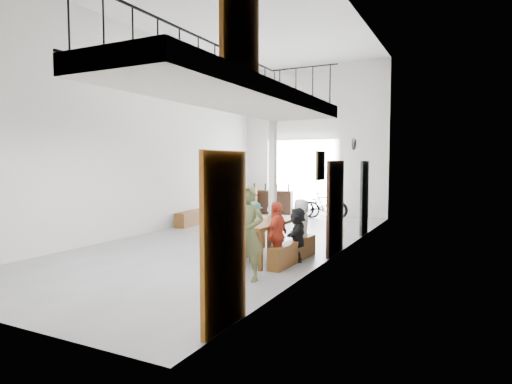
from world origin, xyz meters
The scene contains 24 objects.
floor centered at (0.00, 0.00, 0.00)m, with size 12.00×12.00×0.00m, color slate.
room_walls centered at (0.00, 0.00, 3.55)m, with size 12.00×12.00×12.00m.
gateway_portal centered at (-0.40, 5.94, 1.40)m, with size 2.80×0.08×2.80m, color white.
right_wall_decor centered at (2.70, -1.87, 1.74)m, with size 0.07×8.28×5.07m.
balcony centered at (1.98, -3.13, 2.96)m, with size 1.52×5.62×4.00m.
tasting_table centered at (1.60, -1.48, 0.71)m, with size 0.86×1.97×0.79m.
bench_inner centered at (0.93, -1.41, 0.24)m, with size 0.34×2.11×0.49m, color brown.
bench_wall centered at (2.18, -1.41, 0.21)m, with size 0.24×1.82×0.42m, color brown.
tableware centered at (1.61, -1.26, 0.93)m, with size 0.50×1.30×0.35m.
side_bench centered at (-2.50, 1.82, 0.22)m, with size 0.34×1.57×0.44m, color brown.
oak_barrel centered at (-2.14, 4.93, 0.50)m, with size 0.67×0.67×0.99m.
serving_counter centered at (-1.53, 5.65, 0.44)m, with size 1.66×0.46×0.88m, color #391E13.
counter_bottles centered at (-1.53, 5.63, 1.02)m, with size 1.41×0.24×0.28m.
guest_left_a centered at (0.85, -2.13, 0.58)m, with size 0.57×0.37×1.17m, color white.
guest_left_b centered at (0.84, -1.64, 0.69)m, with size 0.50×0.33×1.38m, color teal.
guest_left_c centered at (0.83, -1.13, 0.52)m, with size 0.51×0.40×1.04m, color white.
guest_left_d centered at (0.88, -0.53, 0.53)m, with size 0.69×0.40×1.07m, color teal.
guest_right_a centered at (2.09, -1.99, 0.62)m, with size 0.72×0.30×1.24m, color red.
guest_right_b centered at (2.23, -1.30, 0.53)m, with size 0.99×0.32×1.07m, color black.
guest_right_c centered at (2.12, -0.80, 0.60)m, with size 0.59×0.38×1.20m, color white.
host_standing centered at (1.99, -2.95, 0.79)m, with size 0.58×0.38×1.58m, color #4D532F.
potted_plant centered at (2.45, 0.92, 0.23)m, with size 0.41×0.35×0.45m, color #1F501F.
bicycle_near centered at (0.65, 5.21, 0.47)m, with size 0.63×1.80×0.95m, color black.
bicycle_far centered at (0.76, 5.14, 0.46)m, with size 0.43×1.52×0.92m, color black.
Camera 1 is at (5.25, -9.16, 1.97)m, focal length 30.00 mm.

